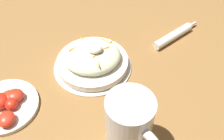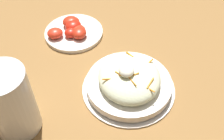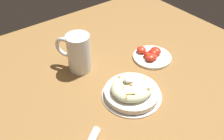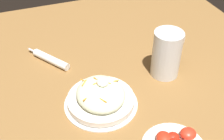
# 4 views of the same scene
# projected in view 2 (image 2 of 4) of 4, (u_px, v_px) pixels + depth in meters

# --- Properties ---
(ground_plane) EXTENTS (1.43, 1.43, 0.00)m
(ground_plane) POSITION_uv_depth(u_px,v_px,m) (125.00, 92.00, 0.66)
(ground_plane) COLOR olive
(salad_plate) EXTENTS (0.23, 0.23, 0.09)m
(salad_plate) POSITION_uv_depth(u_px,v_px,m) (129.00, 81.00, 0.65)
(salad_plate) COLOR white
(salad_plate) RESTS_ON ground_plane
(beer_mug) EXTENTS (0.11, 0.15, 0.16)m
(beer_mug) POSITION_uv_depth(u_px,v_px,m) (9.00, 107.00, 0.54)
(beer_mug) COLOR white
(beer_mug) RESTS_ON ground_plane
(tomato_plate) EXTENTS (0.17, 0.17, 0.04)m
(tomato_plate) POSITION_uv_depth(u_px,v_px,m) (73.00, 31.00, 0.80)
(tomato_plate) COLOR white
(tomato_plate) RESTS_ON ground_plane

